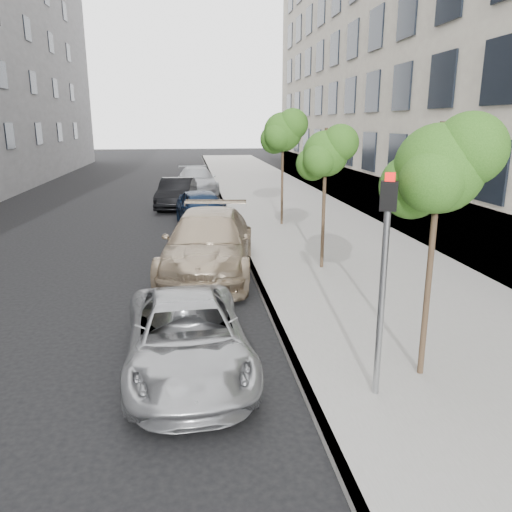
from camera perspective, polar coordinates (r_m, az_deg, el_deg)
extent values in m
plane|color=black|center=(7.20, -1.46, -21.37)|extent=(160.00, 160.00, 0.00)
cube|color=gray|center=(30.45, 1.72, 7.10)|extent=(6.40, 72.00, 0.14)
cube|color=#9E9B93|center=(30.11, -4.20, 6.98)|extent=(0.15, 72.00, 0.14)
cylinder|color=#38281C|center=(8.45, 19.36, 0.08)|extent=(0.10, 0.10, 4.15)
sphere|color=#214E14|center=(8.22, 20.20, 9.36)|extent=(1.38, 1.38, 1.38)
sphere|color=#214E14|center=(8.20, 23.25, 11.16)|extent=(1.10, 1.10, 1.10)
sphere|color=#214E14|center=(8.35, 17.38, 7.59)|extent=(1.03, 1.03, 1.03)
cylinder|color=#38281C|center=(14.44, 7.77, 6.39)|extent=(0.10, 0.10, 3.99)
sphere|color=#214E14|center=(14.30, 7.96, 11.51)|extent=(1.27, 1.27, 1.27)
sphere|color=#214E14|center=(14.19, 9.62, 12.64)|extent=(1.02, 1.02, 1.02)
sphere|color=#214E14|center=(14.49, 6.49, 10.42)|extent=(0.95, 0.95, 0.95)
cylinder|color=#38281C|center=(20.70, 3.03, 9.75)|extent=(0.10, 0.10, 4.46)
sphere|color=#214E14|center=(20.62, 3.09, 13.98)|extent=(1.55, 1.55, 1.55)
sphere|color=#214E14|center=(20.49, 4.20, 14.79)|extent=(1.24, 1.24, 1.24)
sphere|color=#214E14|center=(20.82, 2.11, 13.17)|extent=(1.16, 1.16, 1.16)
cylinder|color=#939699|center=(7.77, 14.12, -5.58)|extent=(0.10, 0.10, 2.91)
cube|color=black|center=(7.37, 14.94, 6.64)|extent=(0.29, 0.26, 0.42)
cube|color=red|center=(7.34, 15.09, 8.73)|extent=(0.17, 0.15, 0.12)
imported|color=#9EA0A2|center=(8.96, -7.90, -9.11)|extent=(2.36, 4.65, 1.26)
imported|color=tan|center=(14.51, -5.44, 1.47)|extent=(3.27, 6.37, 1.77)
imported|color=#101E36|center=(20.98, -6.18, 5.37)|extent=(2.48, 4.79, 1.56)
imported|color=black|center=(26.09, -9.04, 7.10)|extent=(2.17, 4.73, 1.50)
imported|color=#95989D|center=(31.61, -6.75, 8.60)|extent=(2.67, 5.55, 1.56)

